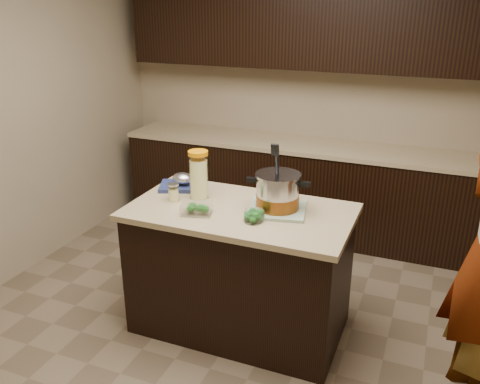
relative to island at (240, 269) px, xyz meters
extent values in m
plane|color=brown|center=(0.00, 0.00, -0.45)|extent=(4.00, 4.00, 0.00)
cube|color=tan|center=(0.00, 2.00, 0.90)|extent=(4.00, 0.04, 2.70)
cube|color=black|center=(0.00, 1.70, -0.02)|extent=(3.60, 0.60, 0.86)
cube|color=tan|center=(0.00, 1.70, 0.43)|extent=(3.60, 0.63, 0.04)
cube|color=black|center=(0.00, 1.82, 1.50)|extent=(3.60, 0.35, 0.75)
cube|color=black|center=(0.00, 0.00, -0.02)|extent=(1.40, 0.75, 0.86)
cube|color=tan|center=(0.00, 0.00, 0.43)|extent=(1.46, 0.81, 0.04)
cube|color=#57825A|center=(0.23, 0.07, 0.46)|extent=(0.43, 0.43, 0.02)
cylinder|color=#B7B7BC|center=(0.23, 0.07, 0.58)|extent=(0.31, 0.31, 0.22)
cylinder|color=brown|center=(0.23, 0.07, 0.51)|extent=(0.32, 0.32, 0.09)
cylinder|color=#B7B7BC|center=(0.23, 0.07, 0.69)|extent=(0.33, 0.33, 0.01)
cube|color=black|center=(0.06, 0.05, 0.64)|extent=(0.07, 0.04, 0.03)
cube|color=black|center=(0.40, 0.10, 0.64)|extent=(0.07, 0.04, 0.03)
cylinder|color=black|center=(0.23, 0.04, 0.75)|extent=(0.04, 0.12, 0.27)
cylinder|color=#F0EB92|center=(-0.34, 0.09, 0.58)|extent=(0.15, 0.15, 0.27)
cylinder|color=white|center=(-0.34, 0.09, 0.60)|extent=(0.16, 0.16, 0.31)
cylinder|color=orange|center=(-0.34, 0.09, 0.76)|extent=(0.17, 0.17, 0.02)
cylinder|color=#F0EB92|center=(-0.47, -0.03, 0.49)|extent=(0.09, 0.09, 0.08)
cylinder|color=white|center=(-0.47, -0.03, 0.50)|extent=(0.10, 0.10, 0.11)
cylinder|color=silver|center=(-0.47, -0.03, 0.57)|extent=(0.10, 0.10, 0.02)
cylinder|color=silver|center=(0.15, -0.16, 0.47)|extent=(0.11, 0.11, 0.05)
cylinder|color=silver|center=(0.14, -0.12, 0.48)|extent=(0.16, 0.16, 0.06)
cube|color=silver|center=(-0.23, -0.17, 0.48)|extent=(0.22, 0.18, 0.07)
cube|color=navy|center=(-0.55, 0.20, 0.46)|extent=(0.35, 0.32, 0.03)
ellipsoid|color=silver|center=(-0.53, 0.20, 0.52)|extent=(0.15, 0.12, 0.08)
camera|label=1|loc=(1.15, -2.82, 1.75)|focal=38.00mm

